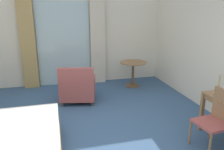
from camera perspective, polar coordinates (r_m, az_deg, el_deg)
The scene contains 8 objects.
ground at distance 3.81m, azimuth -6.24°, elevation -17.89°, with size 6.04×7.16×0.10m, color #38567A.
wall_back at distance 6.51m, azimuth -11.01°, elevation 9.35°, with size 5.64×0.12×2.66m, color silver.
balcony_glass_door at distance 6.44m, azimuth -12.25°, elevation 7.78°, with size 1.46×0.02×2.34m, color silver.
curtain_panel_left at distance 6.36m, azimuth -20.86°, elevation 7.59°, with size 0.40×0.10×2.47m, color tan.
curtain_panel_right at distance 6.44m, azimuth -3.70°, elevation 8.70°, with size 0.42×0.10×2.47m, color beige.
desk_chair at distance 3.81m, azimuth 25.46°, elevation -9.83°, with size 0.52×0.51×0.94m.
armchair_by_window at distance 5.23m, azimuth -8.78°, elevation -3.31°, with size 0.92×0.89×0.89m.
round_cafe_table at distance 6.23m, azimuth 5.42°, elevation 1.77°, with size 0.73×0.73×0.71m.
Camera 1 is at (-0.40, -3.13, 2.09)m, focal length 35.48 mm.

